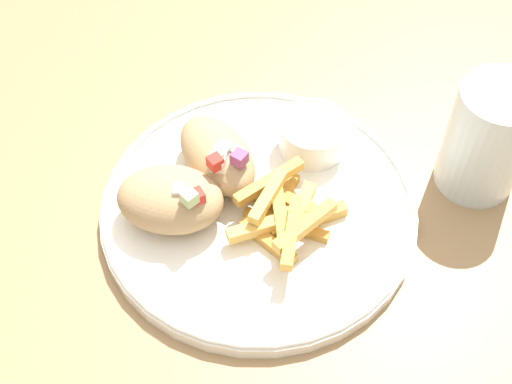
# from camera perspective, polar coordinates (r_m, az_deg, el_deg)

# --- Properties ---
(table) EXTENTS (1.28, 1.28, 0.76)m
(table) POSITION_cam_1_polar(r_m,az_deg,el_deg) (0.76, -0.21, -6.12)
(table) COLOR #9E7A51
(table) RESTS_ON ground_plane
(plate) EXTENTS (0.31, 0.31, 0.02)m
(plate) POSITION_cam_1_polar(r_m,az_deg,el_deg) (0.70, 0.00, -1.22)
(plate) COLOR white
(plate) RESTS_ON table
(pita_sandwich_near) EXTENTS (0.11, 0.09, 0.06)m
(pita_sandwich_near) POSITION_cam_1_polar(r_m,az_deg,el_deg) (0.67, -6.85, -0.58)
(pita_sandwich_near) COLOR tan
(pita_sandwich_near) RESTS_ON plate
(pita_sandwich_far) EXTENTS (0.12, 0.12, 0.06)m
(pita_sandwich_far) POSITION_cam_1_polar(r_m,az_deg,el_deg) (0.70, -3.11, 2.96)
(pita_sandwich_far) COLOR tan
(pita_sandwich_far) RESTS_ON plate
(fries_pile) EXTENTS (0.12, 0.12, 0.03)m
(fries_pile) POSITION_cam_1_polar(r_m,az_deg,el_deg) (0.67, 2.24, -1.78)
(fries_pile) COLOR gold
(fries_pile) RESTS_ON plate
(sauce_ramekin) EXTENTS (0.07, 0.07, 0.04)m
(sauce_ramekin) POSITION_cam_1_polar(r_m,az_deg,el_deg) (0.73, 4.58, 4.70)
(sauce_ramekin) COLOR white
(sauce_ramekin) RESTS_ON plate
(water_glass) EXTENTS (0.08, 0.08, 0.12)m
(water_glass) POSITION_cam_1_polar(r_m,az_deg,el_deg) (0.73, 17.91, 3.78)
(water_glass) COLOR silver
(water_glass) RESTS_ON table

